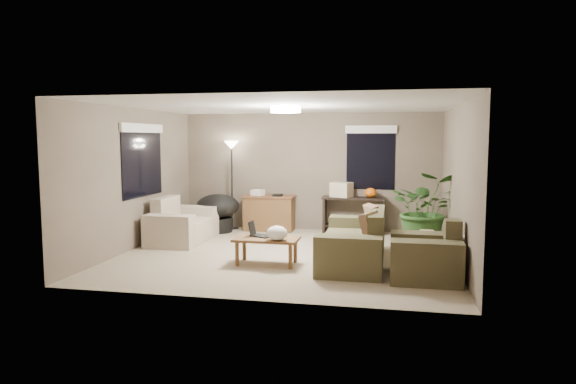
% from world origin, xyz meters
% --- Properties ---
extents(room_shell, '(5.50, 5.50, 5.50)m').
position_xyz_m(room_shell, '(0.00, 0.00, 1.25)').
color(room_shell, tan).
rests_on(room_shell, ground).
extents(main_sofa, '(0.95, 2.20, 0.85)m').
position_xyz_m(main_sofa, '(1.20, -0.34, 0.29)').
color(main_sofa, '#4E492F').
rests_on(main_sofa, ground).
extents(throw_pillows, '(0.38, 1.40, 0.47)m').
position_xyz_m(throw_pillows, '(1.46, -0.34, 0.65)').
color(throw_pillows, '#8C7251').
rests_on(throw_pillows, main_sofa).
extents(loveseat, '(0.90, 1.60, 0.85)m').
position_xyz_m(loveseat, '(-2.20, 0.73, 0.30)').
color(loveseat, beige).
rests_on(loveseat, ground).
extents(armchair, '(0.95, 1.00, 0.85)m').
position_xyz_m(armchair, '(2.23, -1.08, 0.30)').
color(armchair, brown).
rests_on(armchair, ground).
extents(coffee_table, '(1.00, 0.55, 0.42)m').
position_xyz_m(coffee_table, '(-0.16, -0.71, 0.36)').
color(coffee_table, brown).
rests_on(coffee_table, ground).
extents(laptop, '(0.40, 0.35, 0.24)m').
position_xyz_m(laptop, '(-0.33, -0.61, 0.48)').
color(laptop, black).
rests_on(laptop, coffee_table).
extents(plastic_bag, '(0.35, 0.33, 0.22)m').
position_xyz_m(plastic_bag, '(0.04, -0.86, 0.53)').
color(plastic_bag, white).
rests_on(plastic_bag, coffee_table).
extents(desk, '(1.10, 0.50, 0.75)m').
position_xyz_m(desk, '(-0.82, 2.20, 0.38)').
color(desk, brown).
rests_on(desk, ground).
extents(desk_papers, '(0.69, 0.29, 0.12)m').
position_xyz_m(desk_papers, '(-0.97, 2.19, 0.80)').
color(desk_papers, silver).
rests_on(desk_papers, desk).
extents(console_table, '(1.30, 0.40, 0.75)m').
position_xyz_m(console_table, '(0.97, 2.26, 0.44)').
color(console_table, black).
rests_on(console_table, ground).
extents(pumpkin, '(0.28, 0.28, 0.20)m').
position_xyz_m(pumpkin, '(1.32, 2.26, 0.85)').
color(pumpkin, orange).
rests_on(pumpkin, console_table).
extents(cardboard_box, '(0.49, 0.44, 0.30)m').
position_xyz_m(cardboard_box, '(0.72, 2.26, 0.90)').
color(cardboard_box, beige).
rests_on(cardboard_box, console_table).
extents(papasan_chair, '(1.11, 1.11, 0.80)m').
position_xyz_m(papasan_chair, '(-1.84, 1.83, 0.47)').
color(papasan_chair, black).
rests_on(papasan_chair, ground).
extents(floor_lamp, '(0.32, 0.32, 1.91)m').
position_xyz_m(floor_lamp, '(-1.65, 2.24, 1.60)').
color(floor_lamp, black).
rests_on(floor_lamp, ground).
extents(ceiling_fixture, '(0.50, 0.50, 0.10)m').
position_xyz_m(ceiling_fixture, '(0.00, 0.00, 2.44)').
color(ceiling_fixture, white).
rests_on(ceiling_fixture, room_shell).
extents(houseplant, '(1.23, 1.37, 1.07)m').
position_xyz_m(houseplant, '(2.36, 1.21, 0.53)').
color(houseplant, '#2D5923').
rests_on(houseplant, ground).
extents(cat_scratching_post, '(0.32, 0.32, 0.50)m').
position_xyz_m(cat_scratching_post, '(2.31, -0.02, 0.21)').
color(cat_scratching_post, tan).
rests_on(cat_scratching_post, ground).
extents(window_left, '(0.05, 1.56, 1.33)m').
position_xyz_m(window_left, '(-2.73, 0.30, 1.78)').
color(window_left, black).
rests_on(window_left, room_shell).
extents(window_back, '(1.06, 0.05, 1.33)m').
position_xyz_m(window_back, '(1.30, 2.48, 1.79)').
color(window_back, black).
rests_on(window_back, room_shell).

